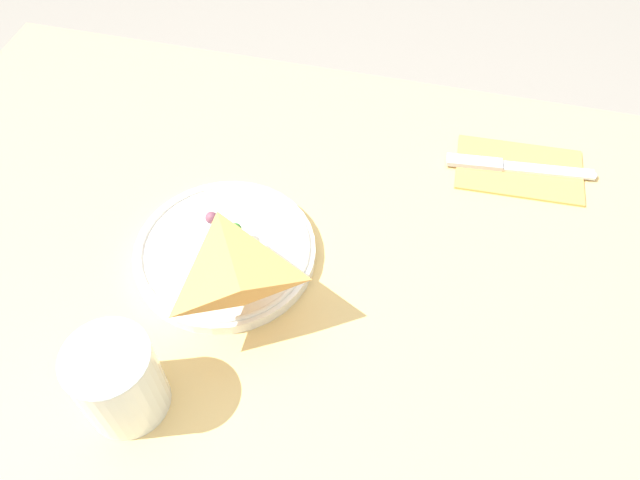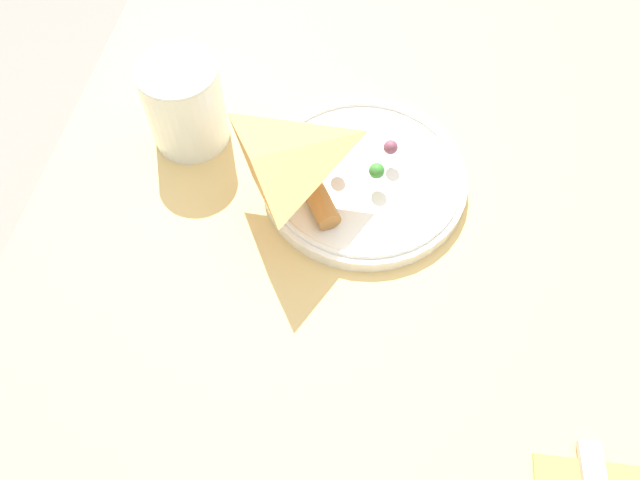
{
  "view_description": "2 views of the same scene",
  "coord_description": "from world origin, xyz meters",
  "px_view_note": "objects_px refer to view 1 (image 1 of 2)",
  "views": [
    {
      "loc": [
        0.18,
        -0.43,
        1.36
      ],
      "look_at": [
        0.07,
        0.01,
        0.77
      ],
      "focal_mm": 35.0,
      "sensor_mm": 36.0,
      "label": 1
    },
    {
      "loc": [
        0.37,
        0.0,
        1.29
      ],
      "look_at": [
        0.08,
        -0.04,
        0.8
      ],
      "focal_mm": 35.0,
      "sensor_mm": 36.0,
      "label": 2
    }
  ],
  "objects_px": {
    "milk_glass": "(119,382)",
    "butter_knife": "(512,166)",
    "dining_table": "(268,298)",
    "plate_pizza": "(225,251)",
    "napkin_folded": "(519,169)"
  },
  "relations": [
    {
      "from": "milk_glass",
      "to": "butter_knife",
      "type": "bearing_deg",
      "value": 49.5
    },
    {
      "from": "dining_table",
      "to": "milk_glass",
      "type": "xyz_separation_m",
      "value": [
        -0.08,
        -0.22,
        0.16
      ]
    },
    {
      "from": "plate_pizza",
      "to": "napkin_folded",
      "type": "height_order",
      "value": "plate_pizza"
    },
    {
      "from": "napkin_folded",
      "to": "milk_glass",
      "type": "bearing_deg",
      "value": -131.23
    },
    {
      "from": "plate_pizza",
      "to": "napkin_folded",
      "type": "distance_m",
      "value": 0.42
    },
    {
      "from": "plate_pizza",
      "to": "napkin_folded",
      "type": "bearing_deg",
      "value": 34.39
    },
    {
      "from": "dining_table",
      "to": "napkin_folded",
      "type": "xyz_separation_m",
      "value": [
        0.31,
        0.22,
        0.11
      ]
    },
    {
      "from": "milk_glass",
      "to": "butter_knife",
      "type": "relative_size",
      "value": 0.5
    },
    {
      "from": "dining_table",
      "to": "butter_knife",
      "type": "xyz_separation_m",
      "value": [
        0.3,
        0.22,
        0.12
      ]
    },
    {
      "from": "dining_table",
      "to": "napkin_folded",
      "type": "distance_m",
      "value": 0.39
    },
    {
      "from": "dining_table",
      "to": "milk_glass",
      "type": "height_order",
      "value": "milk_glass"
    },
    {
      "from": "dining_table",
      "to": "butter_knife",
      "type": "bearing_deg",
      "value": 36.06
    },
    {
      "from": "plate_pizza",
      "to": "milk_glass",
      "type": "xyz_separation_m",
      "value": [
        -0.04,
        -0.2,
        0.03
      ]
    },
    {
      "from": "dining_table",
      "to": "butter_knife",
      "type": "height_order",
      "value": "butter_knife"
    },
    {
      "from": "dining_table",
      "to": "plate_pizza",
      "type": "distance_m",
      "value": 0.13
    }
  ]
}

